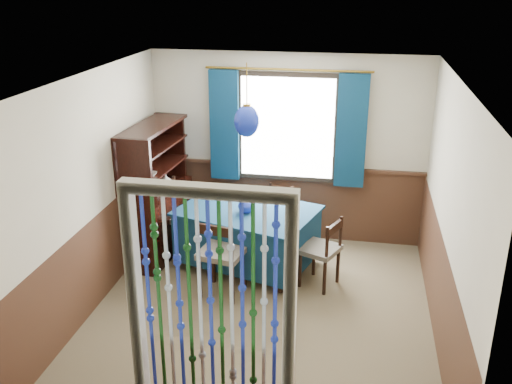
% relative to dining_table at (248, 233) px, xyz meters
% --- Properties ---
extents(floor, '(4.00, 4.00, 0.00)m').
position_rel_dining_table_xyz_m(floor, '(0.34, -1.03, -0.44)').
color(floor, brown).
rests_on(floor, ground).
extents(ceiling, '(4.00, 4.00, 0.00)m').
position_rel_dining_table_xyz_m(ceiling, '(0.34, -1.03, 2.06)').
color(ceiling, silver).
rests_on(ceiling, ground).
extents(wall_back, '(3.60, 0.00, 3.60)m').
position_rel_dining_table_xyz_m(wall_back, '(0.34, 0.97, 0.81)').
color(wall_back, beige).
rests_on(wall_back, ground).
extents(wall_front, '(3.60, 0.00, 3.60)m').
position_rel_dining_table_xyz_m(wall_front, '(0.34, -3.03, 0.81)').
color(wall_front, beige).
rests_on(wall_front, ground).
extents(wall_left, '(0.00, 4.00, 4.00)m').
position_rel_dining_table_xyz_m(wall_left, '(-1.46, -1.03, 0.81)').
color(wall_left, beige).
rests_on(wall_left, ground).
extents(wall_right, '(0.00, 4.00, 4.00)m').
position_rel_dining_table_xyz_m(wall_right, '(2.14, -1.03, 0.81)').
color(wall_right, beige).
rests_on(wall_right, ground).
extents(wainscot_back, '(3.60, 0.00, 3.60)m').
position_rel_dining_table_xyz_m(wainscot_back, '(0.34, 0.95, 0.06)').
color(wainscot_back, '#44281A').
rests_on(wainscot_back, ground).
extents(wainscot_left, '(0.00, 4.00, 4.00)m').
position_rel_dining_table_xyz_m(wainscot_left, '(-1.44, -1.03, 0.06)').
color(wainscot_left, '#44281A').
rests_on(wainscot_left, ground).
extents(wainscot_right, '(0.00, 4.00, 4.00)m').
position_rel_dining_table_xyz_m(wainscot_right, '(2.13, -1.03, 0.06)').
color(wainscot_right, '#44281A').
rests_on(wainscot_right, ground).
extents(window, '(1.32, 0.12, 1.42)m').
position_rel_dining_table_xyz_m(window, '(0.34, 0.92, 1.11)').
color(window, black).
rests_on(window, wall_back).
extents(doorway, '(1.16, 0.12, 2.18)m').
position_rel_dining_table_xyz_m(doorway, '(0.34, -2.97, 0.61)').
color(doorway, silver).
rests_on(doorway, ground).
extents(dining_table, '(1.82, 1.50, 0.76)m').
position_rel_dining_table_xyz_m(dining_table, '(0.00, 0.00, 0.00)').
color(dining_table, '#0E2E49').
rests_on(dining_table, floor).
extents(chair_near, '(0.54, 0.52, 0.95)m').
position_rel_dining_table_xyz_m(chair_near, '(-0.16, -0.72, 0.07)').
color(chair_near, black).
rests_on(chair_near, floor).
extents(chair_far, '(0.50, 0.49, 0.81)m').
position_rel_dining_table_xyz_m(chair_far, '(0.25, 0.67, -0.01)').
color(chair_far, black).
rests_on(chair_far, floor).
extents(chair_left, '(0.56, 0.58, 0.96)m').
position_rel_dining_table_xyz_m(chair_left, '(-0.97, 0.23, 0.07)').
color(chair_left, black).
rests_on(chair_left, floor).
extents(chair_right, '(0.53, 0.54, 0.84)m').
position_rel_dining_table_xyz_m(chair_right, '(0.93, -0.31, 0.01)').
color(chair_right, black).
rests_on(chair_right, floor).
extents(sideboard, '(0.54, 1.33, 1.70)m').
position_rel_dining_table_xyz_m(sideboard, '(-1.21, 0.17, 0.15)').
color(sideboard, black).
rests_on(sideboard, floor).
extents(pendant_lamp, '(0.29, 0.29, 0.84)m').
position_rel_dining_table_xyz_m(pendant_lamp, '(0.00, 0.00, 1.41)').
color(pendant_lamp, olive).
rests_on(pendant_lamp, ceiling).
extents(vase_table, '(0.22, 0.22, 0.18)m').
position_rel_dining_table_xyz_m(vase_table, '(-0.00, -0.08, 0.41)').
color(vase_table, navy).
rests_on(vase_table, dining_table).
extents(bowl_shelf, '(0.21, 0.21, 0.05)m').
position_rel_dining_table_xyz_m(bowl_shelf, '(-1.15, -0.16, 0.75)').
color(bowl_shelf, beige).
rests_on(bowl_shelf, sideboard).
extents(vase_sideboard, '(0.18, 0.18, 0.16)m').
position_rel_dining_table_xyz_m(vase_sideboard, '(-1.15, 0.38, 0.49)').
color(vase_sideboard, beige).
rests_on(vase_sideboard, sideboard).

